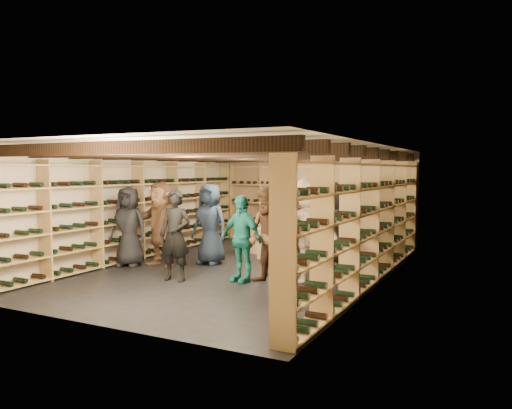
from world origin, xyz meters
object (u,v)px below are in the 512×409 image
object	(u,v)px
crate_loose	(280,256)
person_8	(269,237)
person_7	(288,229)
person_2	(281,236)
person_12	(334,226)
person_6	(210,224)
person_0	(129,227)
person_3	(309,231)
person_1	(175,235)
crate_stack_left	(270,243)
person_11	(292,224)
person_5	(161,223)
crate_stack_right	(252,239)
person_4	(241,238)

from	to	relation	value
crate_loose	person_8	bearing A→B (deg)	-70.21
person_7	person_2	bearing A→B (deg)	-83.55
person_2	person_12	bearing A→B (deg)	87.90
person_7	person_6	bearing A→B (deg)	-169.59
person_6	person_12	bearing A→B (deg)	28.77
person_0	person_2	xyz separation A→B (m)	(3.26, 0.32, -0.03)
person_3	person_7	distance (m)	1.59
person_0	person_3	world-z (taller)	person_3
person_2	person_1	bearing A→B (deg)	-137.06
crate_stack_left	person_2	world-z (taller)	person_2
person_8	person_12	xyz separation A→B (m)	(0.40, 2.31, -0.03)
person_7	person_1	bearing A→B (deg)	-129.65
crate_stack_left	person_7	distance (m)	0.94
crate_stack_left	person_12	distance (m)	1.52
person_6	person_12	xyz separation A→B (m)	(2.32, 1.13, -0.04)
crate_loose	person_11	bearing A→B (deg)	0.00
person_2	person_3	distance (m)	0.57
person_5	person_6	xyz separation A→B (m)	(0.80, 0.61, -0.03)
person_2	person_12	size ratio (longest dim) A/B	0.98
crate_stack_left	crate_stack_right	xyz separation A→B (m)	(-0.72, 0.51, 0.00)
person_3	crate_stack_right	bearing A→B (deg)	126.86
person_4	person_5	size ratio (longest dim) A/B	0.88
crate_stack_right	person_0	bearing A→B (deg)	-119.96
person_0	person_6	size ratio (longest dim) A/B	0.97
person_1	person_4	xyz separation A→B (m)	(1.07, 0.48, -0.05)
crate_stack_right	crate_loose	distance (m)	1.11
person_2	person_0	bearing A→B (deg)	-163.24
person_5	crate_stack_left	bearing A→B (deg)	53.37
person_8	person_12	bearing A→B (deg)	98.40
person_7	crate_stack_right	bearing A→B (deg)	132.01
person_2	person_8	size ratio (longest dim) A/B	0.94
person_5	person_11	world-z (taller)	person_5
person_4	person_12	world-z (taller)	person_12
person_2	person_12	xyz separation A→B (m)	(0.41, 1.76, 0.02)
person_11	person_12	xyz separation A→B (m)	(0.94, 0.00, -0.01)
crate_loose	person_2	xyz separation A→B (m)	(0.81, -1.76, 0.70)
person_2	person_12	distance (m)	1.81
person_5	person_12	distance (m)	3.57
crate_stack_right	person_2	distance (m)	2.91
crate_stack_left	person_1	distance (m)	2.85
person_2	person_5	distance (m)	2.71
crate_loose	person_1	size ratio (longest dim) A/B	0.31
person_1	person_6	xyz separation A→B (m)	(-0.30, 1.63, 0.03)
person_3	person_4	xyz separation A→B (m)	(-1.08, -0.46, -0.15)
crate_stack_left	crate_loose	distance (m)	0.34
person_1	crate_stack_right	bearing A→B (deg)	87.01
person_6	person_7	distance (m)	1.64
crate_loose	person_8	xyz separation A→B (m)	(0.83, -2.31, 0.75)
person_6	person_12	size ratio (longest dim) A/B	1.05
person_1	person_11	distance (m)	2.96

